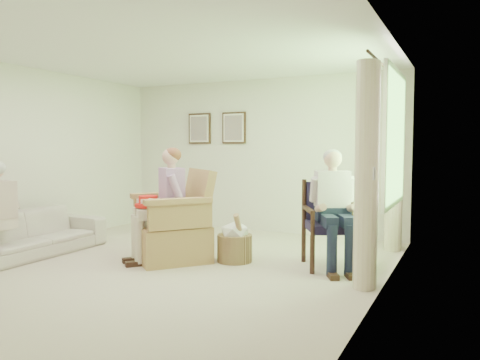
{
  "coord_description": "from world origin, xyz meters",
  "views": [
    {
      "loc": [
        3.27,
        -4.6,
        1.44
      ],
      "look_at": [
        0.8,
        0.41,
        1.05
      ],
      "focal_mm": 35.0,
      "sensor_mm": 36.0,
      "label": 1
    }
  ],
  "objects": [
    {
      "name": "left_wall",
      "position": [
        -2.5,
        0.0,
        1.3
      ],
      "size": [
        0.04,
        5.5,
        2.6
      ],
      "primitive_type": "cube",
      "color": "silver",
      "rests_on": "ground"
    },
    {
      "name": "red_hat",
      "position": [
        -0.3,
        0.06,
        0.76
      ],
      "size": [
        0.33,
        0.33,
        0.14
      ],
      "color": "red",
      "rests_on": "person_wicker"
    },
    {
      "name": "curtain_left",
      "position": [
        2.33,
        0.22,
        1.15
      ],
      "size": [
        0.34,
        0.34,
        2.3
      ],
      "primitive_type": "cylinder",
      "color": "beige",
      "rests_on": "ground"
    },
    {
      "name": "curtain_right",
      "position": [
        2.33,
        2.18,
        1.15
      ],
      "size": [
        0.34,
        0.34,
        2.3
      ],
      "primitive_type": "cylinder",
      "color": "beige",
      "rests_on": "ground"
    },
    {
      "name": "framed_print_right",
      "position": [
        -0.45,
        2.71,
        1.78
      ],
      "size": [
        0.45,
        0.05,
        0.55
      ],
      "color": "#382114",
      "rests_on": "back_wall"
    },
    {
      "name": "wicker_armchair",
      "position": [
        -0.13,
        0.36,
        0.37
      ],
      "size": [
        0.91,
        0.9,
        1.16
      ],
      "rotation": [
        0.0,
        0.0,
        -0.7
      ],
      "color": "tan",
      "rests_on": "ground"
    },
    {
      "name": "window",
      "position": [
        2.46,
        1.2,
        1.58
      ],
      "size": [
        0.13,
        2.5,
        1.63
      ],
      "color": "#2D6B23",
      "rests_on": "right_wall"
    },
    {
      "name": "person_wicker",
      "position": [
        -0.13,
        0.2,
        0.84
      ],
      "size": [
        0.4,
        0.62,
        1.41
      ],
      "rotation": [
        0.0,
        0.0,
        -0.7
      ],
      "color": "beige",
      "rests_on": "ground"
    },
    {
      "name": "person_dark",
      "position": [
        1.82,
        0.78,
        0.82
      ],
      "size": [
        0.4,
        0.62,
        1.39
      ],
      "rotation": [
        0.0,
        0.0,
        0.5
      ],
      "color": "#182036",
      "rests_on": "ground"
    },
    {
      "name": "floor",
      "position": [
        0.0,
        0.0,
        0.0
      ],
      "size": [
        5.5,
        5.5,
        0.0
      ],
      "primitive_type": "plane",
      "color": "beige",
      "rests_on": "ground"
    },
    {
      "name": "back_wall",
      "position": [
        0.0,
        2.75,
        1.3
      ],
      "size": [
        5.0,
        0.04,
        2.6
      ],
      "primitive_type": "cube",
      "color": "silver",
      "rests_on": "ground"
    },
    {
      "name": "framed_print_left",
      "position": [
        -1.15,
        2.71,
        1.78
      ],
      "size": [
        0.45,
        0.05,
        0.55
      ],
      "color": "#382114",
      "rests_on": "back_wall"
    },
    {
      "name": "wood_armchair",
      "position": [
        1.82,
        0.95,
        0.55
      ],
      "size": [
        0.66,
        0.62,
        1.01
      ],
      "rotation": [
        0.0,
        0.0,
        0.5
      ],
      "color": "black",
      "rests_on": "ground"
    },
    {
      "name": "hatbox",
      "position": [
        0.64,
        0.59,
        0.25
      ],
      "size": [
        0.55,
        0.55,
        0.65
      ],
      "color": "tan",
      "rests_on": "ground"
    },
    {
      "name": "right_wall",
      "position": [
        2.5,
        0.0,
        1.3
      ],
      "size": [
        0.04,
        5.5,
        2.6
      ],
      "primitive_type": "cube",
      "color": "silver",
      "rests_on": "ground"
    },
    {
      "name": "ceiling",
      "position": [
        0.0,
        0.0,
        2.6
      ],
      "size": [
        5.0,
        5.5,
        0.02
      ],
      "primitive_type": "cube",
      "color": "white",
      "rests_on": "back_wall"
    },
    {
      "name": "sofa",
      "position": [
        -1.95,
        -0.3,
        0.29
      ],
      "size": [
        2.01,
        0.79,
        0.59
      ],
      "primitive_type": "imported",
      "rotation": [
        0.0,
        0.0,
        1.57
      ],
      "color": "beige",
      "rests_on": "ground"
    }
  ]
}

